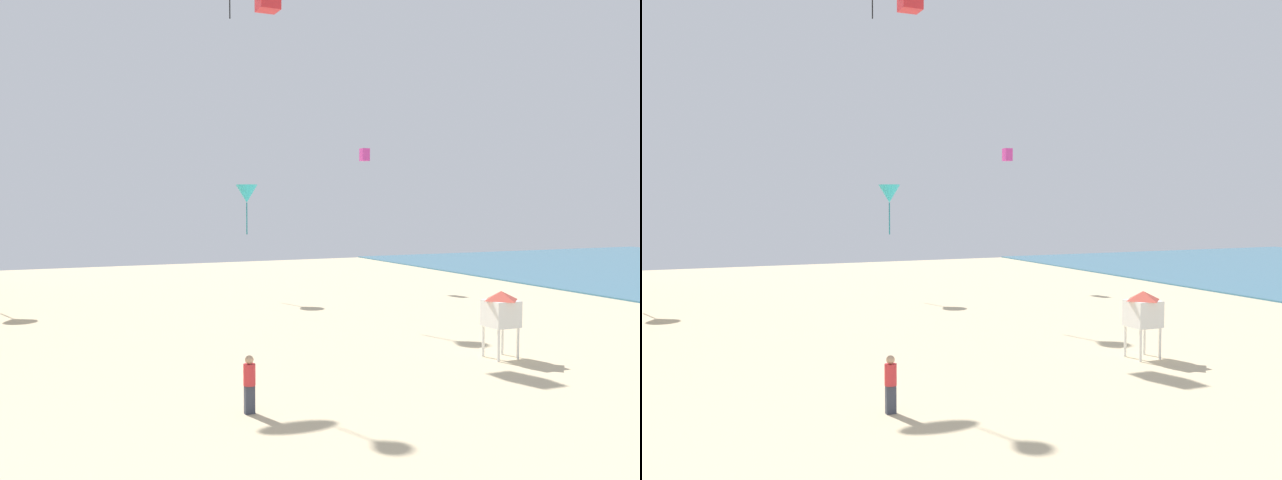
{
  "view_description": "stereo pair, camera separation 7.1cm",
  "coord_description": "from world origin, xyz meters",
  "views": [
    {
      "loc": [
        -9.57,
        -4.26,
        5.88
      ],
      "look_at": [
        1.53,
        20.81,
        4.35
      ],
      "focal_mm": 38.04,
      "sensor_mm": 36.0,
      "label": 1
    },
    {
      "loc": [
        -9.51,
        -4.29,
        5.88
      ],
      "look_at": [
        1.53,
        20.81,
        4.35
      ],
      "focal_mm": 38.04,
      "sensor_mm": 36.0,
      "label": 2
    }
  ],
  "objects": [
    {
      "name": "kite_flyer",
      "position": [
        -3.85,
        13.5,
        0.92
      ],
      "size": [
        0.34,
        0.34,
        1.64
      ],
      "rotation": [
        0.0,
        0.0,
        0.78
      ],
      "color": "#383D4C",
      "rests_on": "ground"
    },
    {
      "name": "kite_cyan_delta",
      "position": [
        3.25,
        35.89,
        6.41
      ],
      "size": [
        1.36,
        1.36,
        3.08
      ],
      "color": "#2DB7CC"
    },
    {
      "name": "kite_magenta_box",
      "position": [
        12.89,
        38.63,
        9.26
      ],
      "size": [
        0.56,
        0.56,
        0.89
      ],
      "color": "#DB3D9E"
    },
    {
      "name": "lifeguard_stand",
      "position": [
        6.91,
        16.12,
        1.84
      ],
      "size": [
        1.1,
        1.1,
        2.55
      ],
      "rotation": [
        0.0,
        0.0,
        0.04
      ],
      "color": "white",
      "rests_on": "ground"
    }
  ]
}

